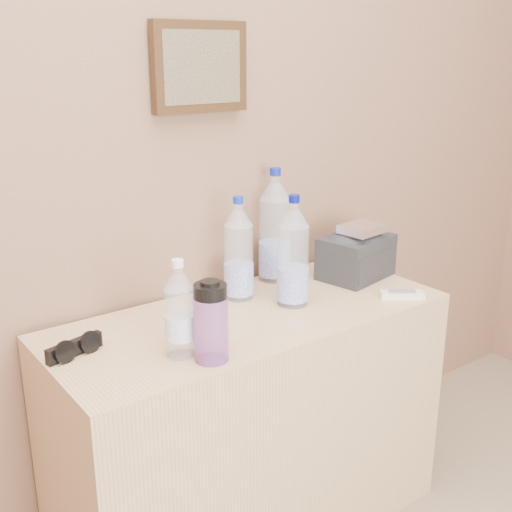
# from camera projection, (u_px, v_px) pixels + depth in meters

# --- Properties ---
(picture_frame) EXTENTS (0.30, 0.03, 0.25)m
(picture_frame) POSITION_uv_depth(u_px,v_px,m) (200.00, 67.00, 1.81)
(picture_frame) COLOR #382311
(picture_frame) RESTS_ON room_shell
(dresser) EXTENTS (1.17, 0.49, 0.73)m
(dresser) POSITION_uv_depth(u_px,v_px,m) (251.00, 425.00, 1.94)
(dresser) COLOR tan
(dresser) RESTS_ON ground
(pet_large_b) EXTENTS (0.09, 0.09, 0.31)m
(pet_large_b) POSITION_uv_depth(u_px,v_px,m) (239.00, 254.00, 1.91)
(pet_large_b) COLOR white
(pet_large_b) RESTS_ON dresser
(pet_large_c) EXTENTS (0.10, 0.10, 0.37)m
(pet_large_c) POSITION_uv_depth(u_px,v_px,m) (275.00, 231.00, 2.06)
(pet_large_c) COLOR silver
(pet_large_c) RESTS_ON dresser
(pet_large_d) EXTENTS (0.09, 0.09, 0.33)m
(pet_large_d) POSITION_uv_depth(u_px,v_px,m) (293.00, 257.00, 1.86)
(pet_large_d) COLOR silver
(pet_large_d) RESTS_ON dresser
(pet_small) EXTENTS (0.07, 0.07, 0.25)m
(pet_small) POSITION_uv_depth(u_px,v_px,m) (180.00, 314.00, 1.55)
(pet_small) COLOR white
(pet_small) RESTS_ON dresser
(nalgene_bottle) EXTENTS (0.08, 0.08, 0.20)m
(nalgene_bottle) POSITION_uv_depth(u_px,v_px,m) (211.00, 322.00, 1.53)
(nalgene_bottle) COLOR purple
(nalgene_bottle) RESTS_ON dresser
(sunglasses) EXTENTS (0.16, 0.09, 0.04)m
(sunglasses) POSITION_uv_depth(u_px,v_px,m) (74.00, 348.00, 1.58)
(sunglasses) COLOR black
(sunglasses) RESTS_ON dresser
(ac_remote) EXTENTS (0.13, 0.11, 0.02)m
(ac_remote) POSITION_uv_depth(u_px,v_px,m) (402.00, 295.00, 1.95)
(ac_remote) COLOR silver
(ac_remote) RESTS_ON dresser
(toiletry_bag) EXTENTS (0.26, 0.21, 0.16)m
(toiletry_bag) POSITION_uv_depth(u_px,v_px,m) (356.00, 254.00, 2.10)
(toiletry_bag) COLOR black
(toiletry_bag) RESTS_ON dresser
(foil_packet) EXTENTS (0.14, 0.12, 0.03)m
(foil_packet) POSITION_uv_depth(u_px,v_px,m) (362.00, 229.00, 2.05)
(foil_packet) COLOR white
(foil_packet) RESTS_ON toiletry_bag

